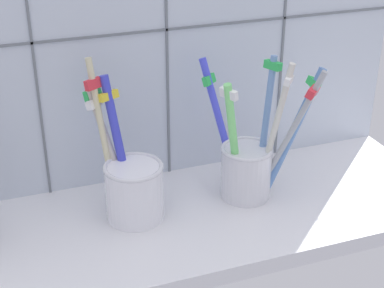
% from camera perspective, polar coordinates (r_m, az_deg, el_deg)
% --- Properties ---
extents(counter_slab, '(0.64, 0.22, 0.02)m').
position_cam_1_polar(counter_slab, '(0.73, 0.51, -7.29)').
color(counter_slab, silver).
rests_on(counter_slab, ground).
extents(tile_wall_back, '(0.64, 0.02, 0.45)m').
position_cam_1_polar(tile_wall_back, '(0.74, -2.72, 11.69)').
color(tile_wall_back, silver).
rests_on(tile_wall_back, ground).
extents(toothbrush_cup_left, '(0.08, 0.10, 0.19)m').
position_cam_1_polar(toothbrush_cup_left, '(0.70, -5.90, -3.69)').
color(toothbrush_cup_left, white).
rests_on(toothbrush_cup_left, counter_slab).
extents(toothbrush_cup_right, '(0.13, 0.12, 0.18)m').
position_cam_1_polar(toothbrush_cup_right, '(0.74, 5.55, -1.60)').
color(toothbrush_cup_right, silver).
rests_on(toothbrush_cup_right, counter_slab).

